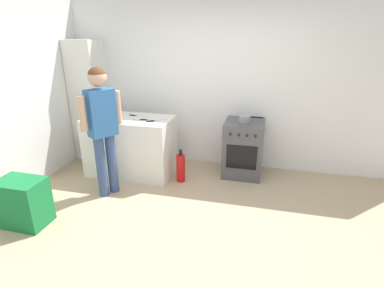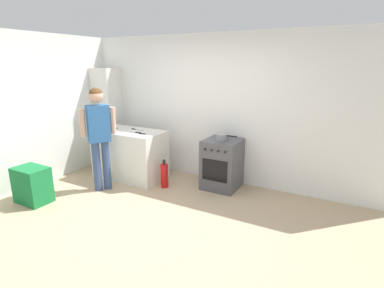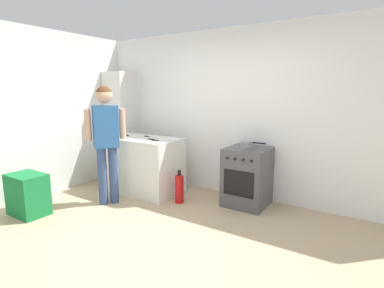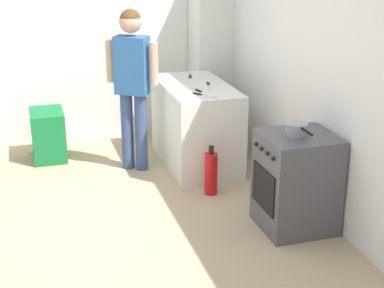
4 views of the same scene
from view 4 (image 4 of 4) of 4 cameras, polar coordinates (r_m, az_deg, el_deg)
ground_plane at (r=5.18m, az=-8.06°, el=-8.51°), size 8.00×8.00×0.00m
back_wall at (r=5.32m, az=12.57°, el=6.98°), size 6.00×0.10×2.60m
side_wall_left at (r=7.29m, az=-8.70°, el=10.59°), size 0.10×3.10×2.60m
counter_unit at (r=6.46m, az=0.38°, el=1.88°), size 1.30×0.70×0.90m
oven_left at (r=5.13m, az=10.07°, el=-3.63°), size 0.59×0.62×0.85m
pot at (r=4.95m, az=10.12°, el=1.42°), size 0.36×0.18×0.10m
knife_paring at (r=6.11m, az=0.49°, el=5.26°), size 0.21×0.06×0.01m
knife_utility at (r=6.74m, az=-0.19°, el=6.65°), size 0.25×0.10×0.01m
knife_carving at (r=6.28m, az=1.67°, el=5.65°), size 0.33×0.10×0.01m
knife_chef at (r=5.90m, az=1.20°, el=4.72°), size 0.28×0.19×0.01m
person at (r=6.18m, az=-5.81°, el=6.66°), size 0.35×0.49×1.72m
fire_extinguisher at (r=5.77m, az=1.85°, el=-2.84°), size 0.13×0.13×0.50m
recycling_crate_lower at (r=6.90m, az=-13.67°, el=-0.23°), size 0.52×0.36×0.28m
recycling_crate_upper at (r=6.82m, az=-13.86°, el=1.98°), size 0.52×0.36×0.28m
larder_cabinet at (r=7.34m, az=1.81°, el=8.49°), size 0.48×0.44×2.00m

